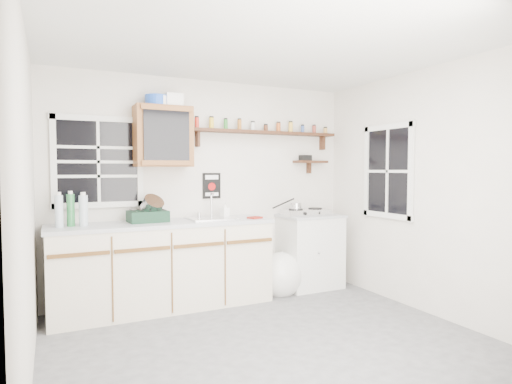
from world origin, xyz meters
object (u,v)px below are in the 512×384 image
Objects in this scene: main_cabinet at (165,265)px; hotplate at (306,212)px; right_cabinet at (310,251)px; dish_rack at (149,213)px; spice_shelf at (265,132)px; upper_cabinet at (163,137)px.

main_cabinet is 3.92× the size of hotplate.
right_cabinet is 2.06m from dish_rack.
spice_shelf is 1.71m from dish_rack.
main_cabinet is 2.54× the size of right_cabinet.
upper_cabinet reaches higher than dish_rack.
right_cabinet is 2.26m from upper_cabinet.
hotplate is at bearing -4.59° from upper_cabinet.
spice_shelf reaches higher than main_cabinet.
upper_cabinet is at bearing -179.64° from hotplate.
upper_cabinet is at bearing 76.32° from main_cabinet.
dish_rack reaches higher than main_cabinet.
main_cabinet is 0.58m from dish_rack.
hotplate is (1.76, 0.01, 0.49)m from main_cabinet.
upper_cabinet is at bearing 21.62° from dish_rack.
upper_cabinet reaches higher than right_cabinet.
upper_cabinet is 0.34× the size of spice_shelf.
main_cabinet is at bearing -26.76° from dish_rack.
right_cabinet is 1.40× the size of upper_cabinet.
hotplate is at bearing 0.18° from main_cabinet.
main_cabinet is at bearing -103.68° from upper_cabinet.
right_cabinet is (1.83, 0.03, -0.01)m from main_cabinet.
dish_rack reaches higher than hotplate.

